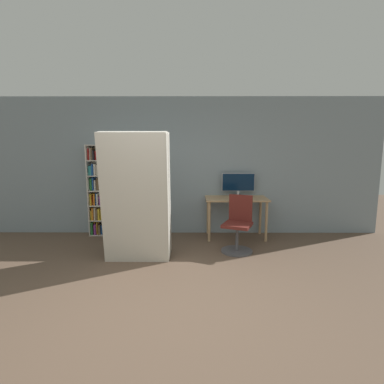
{
  "coord_description": "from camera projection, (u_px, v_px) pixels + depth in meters",
  "views": [
    {
      "loc": [
        0.29,
        -2.87,
        1.74
      ],
      "look_at": [
        0.26,
        1.69,
        1.05
      ],
      "focal_mm": 28.0,
      "sensor_mm": 36.0,
      "label": 1
    }
  ],
  "objects": [
    {
      "name": "monitor",
      "position": [
        238.0,
        183.0,
        5.86
      ],
      "size": [
        0.64,
        0.19,
        0.46
      ],
      "color": "#B7B7BC",
      "rests_on": "desk"
    },
    {
      "name": "office_chair",
      "position": [
        238.0,
        229.0,
        5.0
      ],
      "size": [
        0.58,
        0.58,
        0.94
      ],
      "color": "#4C4C51",
      "rests_on": "ground"
    },
    {
      "name": "mattress_far",
      "position": [
        139.0,
        195.0,
        4.71
      ],
      "size": [
        0.98,
        0.44,
        1.96
      ],
      "color": "beige",
      "rests_on": "ground"
    },
    {
      "name": "ground_plane",
      "position": [
        166.0,
        316.0,
        3.09
      ],
      "size": [
        16.0,
        16.0,
        0.0
      ],
      "primitive_type": "plane",
      "color": "brown"
    },
    {
      "name": "wall_back",
      "position": [
        179.0,
        167.0,
        5.96
      ],
      "size": [
        8.0,
        0.06,
        2.7
      ],
      "color": "gray",
      "rests_on": "ground"
    },
    {
      "name": "desk",
      "position": [
        236.0,
        204.0,
        5.72
      ],
      "size": [
        1.17,
        0.62,
        0.78
      ],
      "color": "tan",
      "rests_on": "ground"
    },
    {
      "name": "mattress_near",
      "position": [
        136.0,
        198.0,
        4.43
      ],
      "size": [
        0.98,
        0.46,
        1.96
      ],
      "color": "beige",
      "rests_on": "ground"
    },
    {
      "name": "bookshelf",
      "position": [
        103.0,
        191.0,
        5.9
      ],
      "size": [
        0.68,
        0.28,
        1.78
      ],
      "color": "beige",
      "rests_on": "ground"
    }
  ]
}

